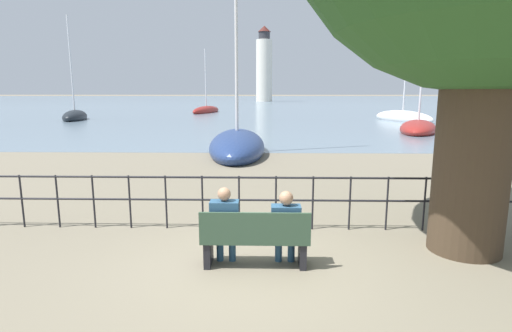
% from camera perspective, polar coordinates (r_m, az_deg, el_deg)
% --- Properties ---
extents(ground_plane, '(1000.00, 1000.00, 0.00)m').
position_cam_1_polar(ground_plane, '(6.33, -0.11, -13.94)').
color(ground_plane, '#7A705B').
extents(harbor_water, '(600.00, 300.00, 0.01)m').
position_cam_1_polar(harbor_water, '(167.35, 1.34, 9.55)').
color(harbor_water, slate).
rests_on(harbor_water, ground_plane).
extents(park_bench, '(1.64, 0.45, 0.90)m').
position_cam_1_polar(park_bench, '(6.11, -0.13, -10.54)').
color(park_bench, '#334C38').
rests_on(park_bench, ground_plane).
extents(seated_person_left, '(0.43, 0.35, 1.23)m').
position_cam_1_polar(seated_person_left, '(6.13, -4.48, -8.06)').
color(seated_person_left, navy).
rests_on(seated_person_left, ground_plane).
extents(seated_person_right, '(0.44, 0.35, 1.18)m').
position_cam_1_polar(seated_person_right, '(6.11, 4.27, -8.30)').
color(seated_person_right, navy).
rests_on(seated_person_right, ground_plane).
extents(promenade_railing, '(12.09, 0.04, 1.05)m').
position_cam_1_polar(promenade_railing, '(7.67, 0.21, -4.07)').
color(promenade_railing, black).
rests_on(promenade_railing, ground_plane).
extents(sailboat_0, '(2.66, 7.33, 11.44)m').
position_cam_1_polar(sailboat_0, '(17.54, -2.70, 2.95)').
color(sailboat_0, navy).
rests_on(sailboat_0, ground_plane).
extents(sailboat_1, '(4.45, 7.73, 7.49)m').
position_cam_1_polar(sailboat_1, '(39.89, 20.21, 6.49)').
color(sailboat_1, white).
rests_on(sailboat_1, ground_plane).
extents(sailboat_2, '(4.54, 6.96, 8.90)m').
position_cam_1_polar(sailboat_2, '(28.93, 22.14, 5.04)').
color(sailboat_2, maroon).
rests_on(sailboat_2, ground_plane).
extents(sailboat_3, '(3.35, 6.40, 10.16)m').
position_cam_1_polar(sailboat_3, '(42.72, -24.43, 6.45)').
color(sailboat_3, black).
rests_on(sailboat_3, ground_plane).
extents(sailboat_4, '(3.46, 8.53, 8.55)m').
position_cam_1_polar(sailboat_4, '(53.43, -7.11, 7.87)').
color(sailboat_4, maroon).
rests_on(sailboat_4, ground_plane).
extents(harbor_lighthouse, '(4.71, 4.71, 21.62)m').
position_cam_1_polar(harbor_lighthouse, '(120.58, 1.18, 13.98)').
color(harbor_lighthouse, silver).
rests_on(harbor_lighthouse, ground_plane).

